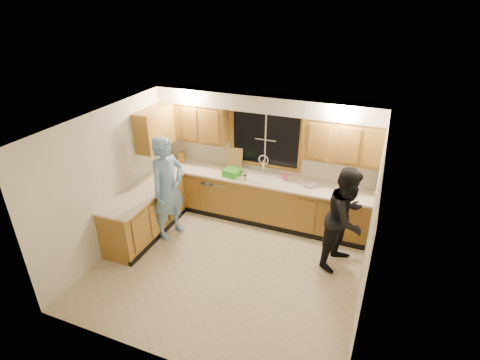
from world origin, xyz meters
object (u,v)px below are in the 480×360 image
object	(u,v)px
stove	(127,229)
dish_crate	(232,173)
man	(168,189)
woman	(346,218)
knife_block	(182,157)
sink	(260,180)
soap_bottle	(284,175)
dishwasher	(220,193)
bowl	(311,185)

from	to	relation	value
stove	dish_crate	world-z (taller)	dish_crate
man	woman	bearing A→B (deg)	-67.25
stove	woman	world-z (taller)	woman
man	stove	bearing A→B (deg)	165.49
knife_block	dish_crate	bearing A→B (deg)	-20.36
sink	knife_block	xyz separation A→B (m)	(-1.75, 0.09, 0.17)
stove	dish_crate	bearing A→B (deg)	53.34
sink	soap_bottle	world-z (taller)	sink
man	knife_block	world-z (taller)	man
dish_crate	knife_block	bearing A→B (deg)	170.37
dishwasher	dish_crate	world-z (taller)	dish_crate
dishwasher	dish_crate	xyz separation A→B (m)	(0.32, -0.10, 0.58)
sink	stove	xyz separation A→B (m)	(-1.80, -1.82, -0.41)
dishwasher	woman	bearing A→B (deg)	-16.61
sink	knife_block	distance (m)	1.76
sink	stove	bearing A→B (deg)	-134.61
soap_bottle	sink	bearing A→B (deg)	-167.87
sink	dishwasher	distance (m)	0.96
sink	man	world-z (taller)	man
knife_block	soap_bottle	world-z (taller)	knife_block
dishwasher	woman	xyz separation A→B (m)	(2.58, -0.77, 0.47)
man	dishwasher	bearing A→B (deg)	-8.30
knife_block	bowl	bearing A→B (deg)	-12.43
soap_bottle	dish_crate	bearing A→B (deg)	-167.68
sink	soap_bottle	xyz separation A→B (m)	(0.46, 0.10, 0.14)
knife_block	dish_crate	world-z (taller)	knife_block
sink	bowl	bearing A→B (deg)	0.56
dishwasher	bowl	distance (m)	1.91
sink	woman	xyz separation A→B (m)	(1.73, -0.78, 0.01)
dishwasher	stove	size ratio (longest dim) A/B	0.91
stove	soap_bottle	distance (m)	3.02
sink	dish_crate	size ratio (longest dim) A/B	2.87
dish_crate	soap_bottle	bearing A→B (deg)	12.32
woman	dish_crate	bearing A→B (deg)	94.32
knife_block	soap_bottle	xyz separation A→B (m)	(2.21, 0.01, -0.02)
sink	dishwasher	world-z (taller)	sink
dishwasher	sink	bearing A→B (deg)	0.99
soap_bottle	knife_block	bearing A→B (deg)	-179.80
woman	bowl	world-z (taller)	woman
sink	stove	size ratio (longest dim) A/B	0.96
dishwasher	dish_crate	size ratio (longest dim) A/B	2.74
stove	soap_bottle	xyz separation A→B (m)	(2.26, 1.92, 0.56)
stove	bowl	xyz separation A→B (m)	(2.78, 1.83, 0.49)
man	woman	world-z (taller)	man
stove	man	size ratio (longest dim) A/B	0.46
dishwasher	soap_bottle	bearing A→B (deg)	4.93
soap_bottle	bowl	xyz separation A→B (m)	(0.53, -0.09, -0.06)
sink	man	size ratio (longest dim) A/B	0.44
woman	dish_crate	size ratio (longest dim) A/B	5.86
woman	knife_block	bearing A→B (deg)	96.68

